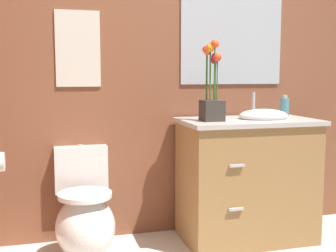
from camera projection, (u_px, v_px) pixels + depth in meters
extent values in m
cube|color=brown|center=(215.00, 64.00, 3.28)|extent=(4.35, 0.05, 2.50)
ellipsoid|color=white|center=(86.00, 227.00, 2.80)|extent=(0.38, 0.48, 0.40)
cube|color=white|center=(85.00, 240.00, 2.87)|extent=(0.22, 0.26, 0.18)
cube|color=white|center=(81.00, 169.00, 3.04)|extent=(0.36, 0.13, 0.32)
cylinder|color=white|center=(85.00, 195.00, 2.76)|extent=(0.34, 0.34, 0.03)
cylinder|color=#B7B7BC|center=(81.00, 146.00, 3.02)|extent=(0.04, 0.04, 0.02)
cube|color=#9E7242|center=(246.00, 182.00, 3.10)|extent=(0.90, 0.52, 0.83)
cube|color=#BCB7B2|center=(248.00, 121.00, 3.05)|extent=(0.94, 0.56, 0.03)
ellipsoid|color=white|center=(263.00, 116.00, 3.07)|extent=(0.36, 0.26, 0.10)
cylinder|color=#B7B7BC|center=(253.00, 104.00, 3.22)|extent=(0.02, 0.02, 0.18)
cube|color=#B7B7BC|center=(237.00, 166.00, 2.76)|extent=(0.10, 0.02, 0.02)
cube|color=#B7B7BC|center=(236.00, 209.00, 2.79)|extent=(0.10, 0.02, 0.02)
cube|color=#38332D|center=(212.00, 110.00, 2.92)|extent=(0.14, 0.14, 0.14)
cylinder|color=#386B2D|center=(215.00, 79.00, 2.90)|extent=(0.01, 0.01, 0.28)
sphere|color=#E01E51|center=(216.00, 57.00, 2.89)|extent=(0.06, 0.06, 0.06)
cylinder|color=#386B2D|center=(214.00, 80.00, 2.91)|extent=(0.01, 0.01, 0.27)
sphere|color=#E01E51|center=(214.00, 60.00, 2.90)|extent=(0.06, 0.06, 0.06)
cylinder|color=#386B2D|center=(210.00, 74.00, 2.91)|extent=(0.01, 0.01, 0.35)
sphere|color=#EA4C23|center=(211.00, 47.00, 2.89)|extent=(0.06, 0.06, 0.06)
cylinder|color=#386B2D|center=(207.00, 75.00, 2.91)|extent=(0.01, 0.01, 0.33)
sphere|color=#E01E51|center=(207.00, 50.00, 2.89)|extent=(0.06, 0.06, 0.06)
cylinder|color=#386B2D|center=(207.00, 76.00, 2.89)|extent=(0.01, 0.01, 0.32)
sphere|color=#EA4C23|center=(207.00, 51.00, 2.87)|extent=(0.06, 0.06, 0.06)
cylinder|color=#386B2D|center=(210.00, 74.00, 2.87)|extent=(0.01, 0.01, 0.34)
sphere|color=orange|center=(210.00, 48.00, 2.85)|extent=(0.06, 0.06, 0.06)
cylinder|color=#386B2D|center=(215.00, 72.00, 2.87)|extent=(0.01, 0.01, 0.37)
sphere|color=#EA4C23|center=(215.00, 44.00, 2.84)|extent=(0.06, 0.06, 0.06)
cylinder|color=#386B2D|center=(217.00, 79.00, 2.87)|extent=(0.01, 0.01, 0.28)
sphere|color=#EA4C23|center=(218.00, 57.00, 2.86)|extent=(0.06, 0.06, 0.06)
cylinder|color=teal|center=(284.00, 107.00, 3.25)|extent=(0.07, 0.07, 0.13)
cylinder|color=#B7B7BC|center=(285.00, 97.00, 3.24)|extent=(0.04, 0.04, 0.02)
cube|color=silver|center=(78.00, 49.00, 2.97)|extent=(0.30, 0.01, 0.51)
cube|color=#B2BCC6|center=(232.00, 37.00, 3.26)|extent=(0.80, 0.01, 0.70)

